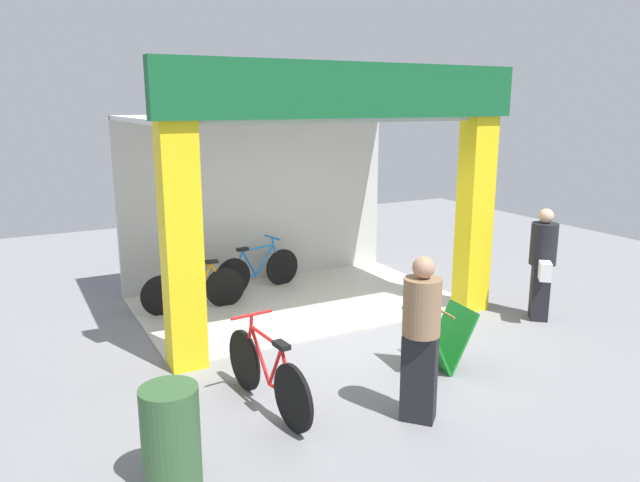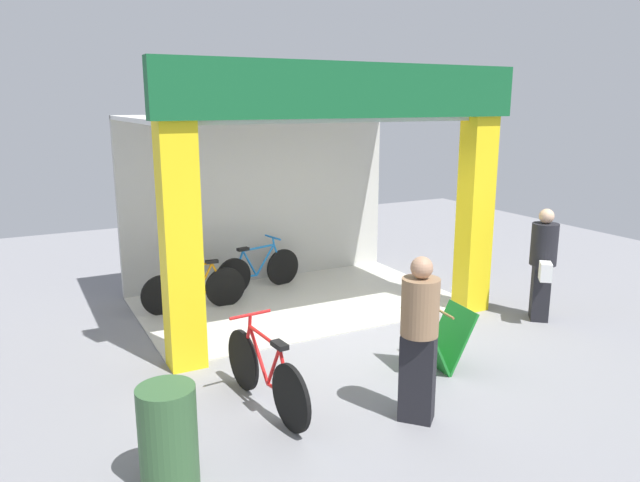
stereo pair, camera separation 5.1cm
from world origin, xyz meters
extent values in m
plane|color=gray|center=(0.00, 0.00, 0.00)|extent=(17.66, 17.66, 0.00)
cube|color=beige|center=(0.00, 1.49, 0.01)|extent=(4.83, 2.99, 0.02)
cube|color=#B7B7B2|center=(0.00, 2.99, 1.45)|extent=(4.83, 0.12, 2.90)
cube|color=yellow|center=(-2.20, 0.00, 1.45)|extent=(0.42, 0.36, 2.90)
cube|color=yellow|center=(2.20, 0.00, 1.45)|extent=(0.42, 0.36, 2.90)
cube|color=#14592D|center=(0.00, -0.15, 3.23)|extent=(5.03, 0.20, 0.67)
cube|color=silver|center=(0.00, 1.49, 2.87)|extent=(4.83, 2.99, 0.06)
cylinder|color=black|center=(-0.79, 2.27, 0.32)|extent=(0.63, 0.16, 0.63)
cylinder|color=black|center=(0.17, 2.46, 0.32)|extent=(0.63, 0.16, 0.63)
cylinder|color=blue|center=(-0.56, 2.32, 0.29)|extent=(0.43, 0.11, 0.08)
cylinder|color=blue|center=(-0.48, 2.33, 0.50)|extent=(0.28, 0.09, 0.48)
cylinder|color=blue|center=(-0.18, 2.39, 0.51)|extent=(0.39, 0.11, 0.50)
cylinder|color=blue|center=(-0.30, 2.37, 0.74)|extent=(0.60, 0.15, 0.05)
cylinder|color=blue|center=(-0.68, 2.29, 0.52)|extent=(0.21, 0.07, 0.43)
cylinder|color=blue|center=(0.08, 2.44, 0.53)|extent=(0.19, 0.07, 0.44)
cylinder|color=blue|center=(-0.01, 2.42, 0.81)|extent=(0.06, 0.04, 0.13)
cylinder|color=blue|center=(-0.02, 2.42, 0.87)|extent=(0.11, 0.44, 0.03)
cube|color=black|center=(-0.60, 2.31, 0.76)|extent=(0.21, 0.13, 0.05)
cylinder|color=black|center=(-1.08, 1.84, 0.31)|extent=(0.62, 0.07, 0.62)
cylinder|color=black|center=(-2.04, 1.89, 0.31)|extent=(0.62, 0.07, 0.62)
cylinder|color=orange|center=(-1.30, 1.85, 0.29)|extent=(0.42, 0.05, 0.08)
cylinder|color=orange|center=(-1.39, 1.86, 0.49)|extent=(0.27, 0.05, 0.47)
cylinder|color=orange|center=(-1.69, 1.87, 0.50)|extent=(0.38, 0.05, 0.49)
cylinder|color=orange|center=(-1.57, 1.86, 0.72)|extent=(0.60, 0.06, 0.05)
cylinder|color=orange|center=(-1.18, 1.85, 0.51)|extent=(0.21, 0.04, 0.42)
cylinder|color=orange|center=(-1.94, 1.88, 0.52)|extent=(0.19, 0.04, 0.43)
cylinder|color=orange|center=(-1.85, 1.88, 0.79)|extent=(0.05, 0.04, 0.13)
cylinder|color=orange|center=(-1.84, 1.88, 0.85)|extent=(0.05, 0.43, 0.03)
cube|color=black|center=(-1.27, 1.85, 0.74)|extent=(0.19, 0.10, 0.05)
cylinder|color=black|center=(-1.71, -1.91, 0.34)|extent=(0.11, 0.67, 0.67)
cylinder|color=black|center=(-1.80, -0.87, 0.34)|extent=(0.11, 0.67, 0.67)
cylinder|color=red|center=(-1.73, -1.66, 0.31)|extent=(0.08, 0.45, 0.09)
cylinder|color=red|center=(-1.74, -1.57, 0.53)|extent=(0.06, 0.29, 0.50)
cylinder|color=red|center=(-1.77, -1.25, 0.54)|extent=(0.07, 0.41, 0.53)
cylinder|color=red|center=(-1.76, -1.38, 0.78)|extent=(0.10, 0.65, 0.05)
cylinder|color=red|center=(-1.72, -1.79, 0.55)|extent=(0.06, 0.22, 0.45)
cylinder|color=red|center=(-1.80, -0.98, 0.56)|extent=(0.06, 0.20, 0.47)
cylinder|color=red|center=(-1.79, -1.07, 0.86)|extent=(0.04, 0.06, 0.14)
cylinder|color=red|center=(-1.79, -1.08, 0.92)|extent=(0.47, 0.08, 0.03)
cube|color=black|center=(-1.73, -1.70, 0.80)|extent=(0.12, 0.21, 0.05)
cube|color=#197226|center=(0.26, -1.42, 0.36)|extent=(0.43, 0.61, 0.73)
cube|color=#197226|center=(0.60, -1.46, 0.36)|extent=(0.43, 0.61, 0.73)
cylinder|color=olive|center=(0.43, -1.44, 0.72)|extent=(0.09, 0.58, 0.03)
cube|color=black|center=(-0.52, -2.30, 0.45)|extent=(0.40, 0.41, 0.90)
cylinder|color=#8C6B4C|center=(-0.52, -2.30, 1.18)|extent=(0.52, 0.52, 0.57)
sphere|color=tan|center=(-0.52, -2.30, 1.57)|extent=(0.22, 0.22, 0.22)
cube|color=black|center=(2.79, -0.81, 0.41)|extent=(0.40, 0.41, 0.82)
cylinder|color=black|center=(2.79, -0.81, 1.12)|extent=(0.53, 0.53, 0.60)
sphere|color=#D8AD8C|center=(2.79, -0.81, 1.53)|extent=(0.21, 0.21, 0.21)
cube|color=white|center=(2.57, -1.06, 0.81)|extent=(0.28, 0.29, 0.25)
cylinder|color=#335933|center=(-2.95, -2.23, 0.44)|extent=(0.48, 0.48, 0.88)
camera|label=1|loc=(-3.95, -6.67, 3.09)|focal=33.81mm
camera|label=2|loc=(-3.91, -6.70, 3.09)|focal=33.81mm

